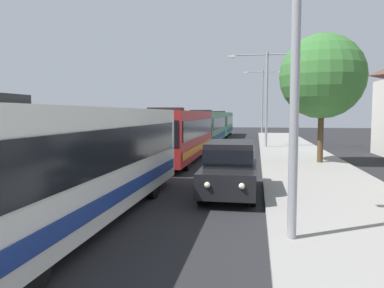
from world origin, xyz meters
name	(u,v)px	position (x,y,z in m)	size (l,w,h in m)	color
bus_lead	(75,161)	(-1.30, 9.50, 1.69)	(2.58, 12.19, 3.21)	silver
bus_second_in_line	(180,134)	(-1.30, 22.74, 1.69)	(2.58, 11.72, 3.21)	maroon
bus_middle	(207,127)	(-1.30, 35.15, 1.69)	(2.58, 12.41, 3.21)	#33724C
bus_fourth_in_line	(220,123)	(-1.30, 48.41, 1.69)	(2.58, 10.73, 3.21)	#33724C
white_suv	(230,166)	(2.40, 13.84, 1.03)	(1.86, 4.89, 1.90)	black
streetlamp_mid	(267,88)	(4.10, 31.94, 4.96)	(6.35, 0.28, 7.75)	gray
streetlamp_far	(262,95)	(4.10, 54.98, 5.50)	(5.45, 0.28, 8.88)	gray
roadside_tree	(322,77)	(6.88, 22.50, 4.96)	(4.71, 4.71, 7.17)	#4C3823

